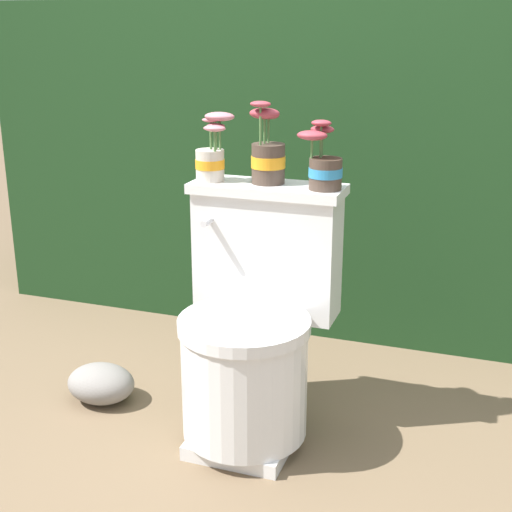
% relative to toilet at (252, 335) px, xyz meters
% --- Properties ---
extents(ground_plane, '(12.00, 12.00, 0.00)m').
position_rel_toilet_xyz_m(ground_plane, '(-0.05, -0.08, -0.34)').
color(ground_plane, brown).
extents(hedge_backdrop, '(2.84, 0.72, 1.33)m').
position_rel_toilet_xyz_m(hedge_backdrop, '(-0.05, 1.13, 0.33)').
color(hedge_backdrop, '#193819').
rests_on(hedge_backdrop, ground).
extents(toilet, '(0.47, 0.50, 0.77)m').
position_rel_toilet_xyz_m(toilet, '(0.00, 0.00, 0.00)').
color(toilet, silver).
rests_on(toilet, ground).
extents(potted_plant_left, '(0.12, 0.09, 0.21)m').
position_rel_toilet_xyz_m(potted_plant_left, '(-0.18, 0.12, 0.52)').
color(potted_plant_left, beige).
rests_on(potted_plant_left, toilet).
extents(potted_plant_midleft, '(0.11, 0.10, 0.25)m').
position_rel_toilet_xyz_m(potted_plant_midleft, '(-0.00, 0.15, 0.53)').
color(potted_plant_midleft, '#47382D').
rests_on(potted_plant_midleft, toilet).
extents(potted_plant_middle, '(0.13, 0.10, 0.20)m').
position_rel_toilet_xyz_m(potted_plant_middle, '(0.18, 0.13, 0.51)').
color(potted_plant_middle, '#47382D').
rests_on(potted_plant_middle, toilet).
extents(garden_stone, '(0.24, 0.19, 0.13)m').
position_rel_toilet_xyz_m(garden_stone, '(-0.55, 0.01, -0.27)').
color(garden_stone, gray).
rests_on(garden_stone, ground).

